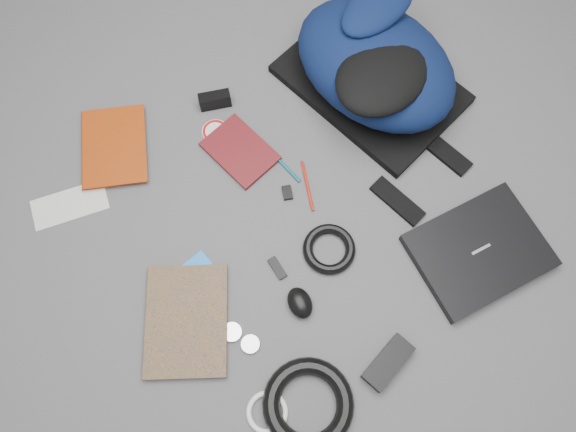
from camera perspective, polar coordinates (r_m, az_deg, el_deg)
name	(u,v)px	position (r m, az deg, el deg)	size (l,w,h in m)	color
ground	(288,219)	(1.45, 0.00, -0.27)	(4.00, 4.00, 0.00)	#4F4F51
backpack	(376,64)	(1.56, 8.89, 15.04)	(0.36, 0.52, 0.22)	black
laptop	(479,251)	(1.49, 18.83, -3.39)	(0.32, 0.25, 0.03)	black
textbook_red	(82,151)	(1.62, -20.23, 6.24)	(0.17, 0.23, 0.03)	#892B07
comic_book	(145,322)	(1.42, -14.30, -10.39)	(0.20, 0.27, 0.02)	#AC7C0C
envelope	(70,205)	(1.57, -21.29, 1.07)	(0.19, 0.09, 0.00)	silver
dvd_case	(240,151)	(1.53, -4.89, 6.57)	(0.13, 0.19, 0.01)	#490E10
compact_camera	(215,100)	(1.59, -7.43, 11.59)	(0.09, 0.03, 0.05)	black
sticker_disc	(215,131)	(1.57, -7.40, 8.53)	(0.07, 0.07, 0.00)	white
pen_teal	(281,162)	(1.51, -0.72, 5.50)	(0.01, 0.01, 0.15)	#0B5667
pen_red	(307,186)	(1.48, 1.98, 3.09)	(0.01, 0.01, 0.14)	#B81D0E
id_badge	(203,272)	(1.43, -8.61, -5.64)	(0.06, 0.10, 0.00)	blue
usb_black	(277,268)	(1.41, -1.09, -5.31)	(0.02, 0.06, 0.01)	black
key_fob	(287,193)	(1.47, -0.07, 2.39)	(0.02, 0.04, 0.01)	black
mouse	(300,303)	(1.38, 1.22, -8.81)	(0.06, 0.08, 0.04)	black
headphone_left	(250,344)	(1.38, -3.84, -12.86)	(0.05, 0.05, 0.01)	#B1B1B3
headphone_right	(232,332)	(1.39, -5.70, -11.66)	(0.05, 0.05, 0.01)	silver
cable_coil	(329,249)	(1.42, 4.20, -3.36)	(0.13, 0.13, 0.03)	black
power_brick	(388,363)	(1.38, 10.13, -14.46)	(0.13, 0.06, 0.03)	black
power_cord_coil	(308,404)	(1.35, 2.07, -18.56)	(0.21, 0.21, 0.04)	black
white_cable_coil	(267,412)	(1.37, -2.13, -19.30)	(0.10, 0.10, 0.01)	white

